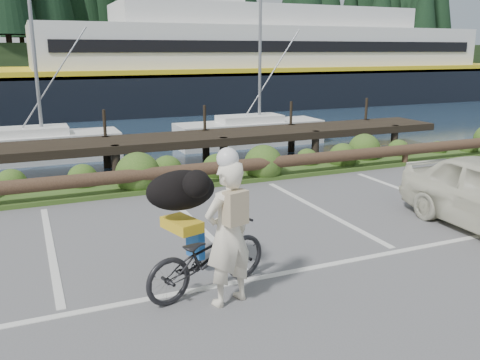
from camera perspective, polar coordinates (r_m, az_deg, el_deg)
name	(u,v)px	position (r m, az deg, el deg)	size (l,w,h in m)	color
ground	(243,268)	(7.72, 0.29, -9.91)	(72.00, 72.00, 0.00)	#565558
harbor_backdrop	(41,71)	(85.04, -21.45, 11.31)	(170.00, 160.00, 30.00)	#1A2B3F
vegetation_strip	(156,183)	(12.48, -9.44, -0.30)	(34.00, 1.60, 0.10)	#3D5B21
log_rail	(163,192)	(11.84, -8.61, -1.33)	(32.00, 0.30, 0.60)	#443021
bicycle	(208,256)	(6.89, -3.65, -8.51)	(0.66, 1.90, 1.00)	black
cyclist	(228,234)	(6.40, -1.35, -6.05)	(0.69, 0.45, 1.89)	#F2E8CD
dog	(181,190)	(7.11, -6.66, -1.15)	(0.99, 0.48, 0.57)	black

